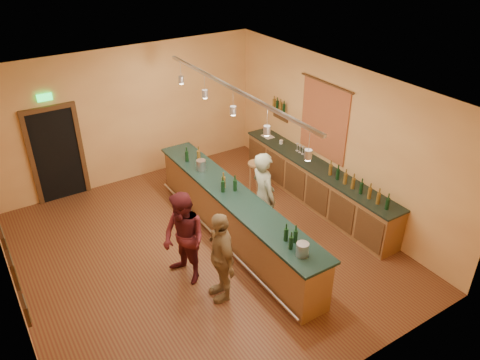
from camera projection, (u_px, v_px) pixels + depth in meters
floor at (203, 251)px, 9.05m from camera, size 7.00×7.00×0.00m
ceiling at (195, 93)px, 7.45m from camera, size 6.50×7.00×0.02m
wall_back at (127, 116)px, 10.81m from camera, size 6.50×0.02×3.20m
wall_front at (335, 300)px, 5.69m from camera, size 6.50×0.02×3.20m
wall_left at (0, 240)px, 6.73m from camera, size 0.02×7.00×3.20m
wall_right at (336, 138)px, 9.76m from camera, size 0.02×7.00×3.20m
doorway at (56, 153)px, 10.23m from camera, size 1.15×0.09×2.48m
tapestry at (324, 121)px, 9.92m from camera, size 0.03×1.40×1.60m
bottle_shelf at (279, 108)px, 11.08m from camera, size 0.17×0.55×0.54m
picture_grid at (6, 247)px, 6.03m from camera, size 0.06×2.20×0.70m
back_counter at (316, 184)px, 10.32m from camera, size 0.60×4.55×1.27m
tasting_bar at (234, 214)px, 9.08m from camera, size 0.73×5.10×1.38m
pendant_track at (233, 97)px, 7.90m from camera, size 0.11×4.60×0.50m
bartender at (263, 196)px, 9.03m from camera, size 0.49×0.71×1.86m
customer_a at (184, 239)px, 7.96m from camera, size 0.82×0.96×1.73m
customer_b at (221, 256)px, 7.61m from camera, size 0.58×1.03×1.66m
bar_stool at (256, 168)px, 10.65m from camera, size 0.37×0.37×0.77m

